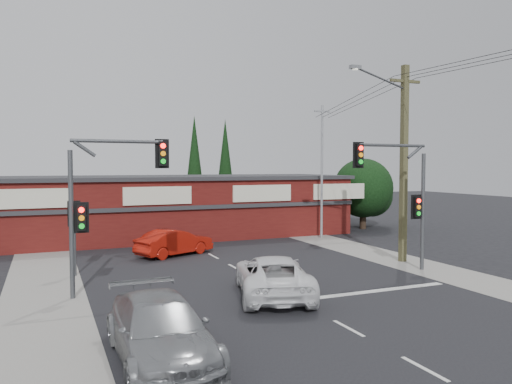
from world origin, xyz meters
name	(u,v)px	position (x,y,z in m)	size (l,w,h in m)	color
ground	(279,291)	(0.00, 0.00, 0.00)	(120.00, 120.00, 0.00)	black
road_strip	(234,267)	(0.00, 5.00, 0.01)	(14.00, 70.00, 0.01)	black
verge_left	(44,283)	(-8.50, 5.00, 0.01)	(3.00, 70.00, 0.02)	gray
verge_right	(378,255)	(8.50, 5.00, 0.01)	(3.00, 70.00, 0.02)	gray
stop_line	(375,291)	(3.50, -1.50, 0.01)	(6.50, 0.35, 0.01)	silver
white_suv	(273,276)	(-0.50, -0.55, 0.77)	(2.55, 5.54, 1.54)	white
silver_suv	(160,330)	(-5.77, -5.18, 0.79)	(2.22, 5.47, 1.59)	gray
red_sedan	(174,242)	(-1.87, 9.33, 0.72)	(1.53, 4.39, 1.45)	#A6150A
lane_dashes	(321,313)	(0.00, -3.25, 0.01)	(0.12, 31.09, 0.01)	silver
shop_building	(160,206)	(-0.99, 16.99, 2.13)	(27.30, 8.40, 4.22)	#4A100E
tree_cluster	(362,192)	(14.69, 15.44, 2.90)	(5.90, 5.10, 5.50)	#2D2116
conifer_near	(195,159)	(3.50, 24.00, 5.48)	(1.80, 1.80, 9.25)	#2D2116
conifer_far	(225,160)	(7.00, 26.00, 5.48)	(1.80, 1.80, 9.25)	#2D2116
traffic_mast_left	(101,192)	(-6.43, 2.00, 3.93)	(3.77, 0.27, 5.97)	#47494C
traffic_mast_right	(404,187)	(6.86, 1.00, 3.95)	(3.96, 0.27, 5.97)	#47494C
pedestal_signal	(74,222)	(-7.20, 6.01, 2.41)	(0.55, 0.27, 3.38)	#47494C
utility_pole	(402,157)	(8.36, 2.99, 5.40)	(4.38, 0.59, 10.00)	brown
steel_pole	(322,169)	(9.00, 12.00, 4.70)	(1.20, 0.16, 9.00)	gray
power_lines	(495,64)	(8.47, -2.47, 9.04)	(2.01, 29.00, 1.22)	black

